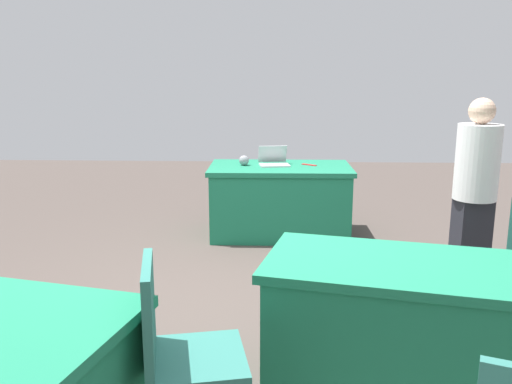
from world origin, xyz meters
name	(u,v)px	position (x,y,z in m)	size (l,w,h in m)	color
ground_plane	(237,322)	(0.00, 0.00, 0.00)	(14.40, 14.40, 0.00)	#4C423D
table_foreground	(280,200)	(-0.31, -2.17, 0.39)	(1.54, 0.90, 0.77)	#1E7A56
table_mid_left	(439,334)	(-1.15, 0.89, 0.39)	(1.99, 1.16, 0.77)	#1E7A56
chair_tucked_left	(180,348)	(0.15, 1.38, 0.55)	(0.52, 0.52, 0.95)	#9E9993
person_presenter	(475,186)	(-1.87, -0.70, 0.87)	(0.41, 0.41, 1.57)	#26262D
laptop_silver	(274,162)	(-0.24, -2.22, 0.81)	(0.36, 0.34, 0.21)	silver
yarn_ball	(244,160)	(0.08, -2.19, 0.82)	(0.11, 0.11, 0.11)	gray
scissors_red	(309,165)	(-0.63, -2.23, 0.77)	(0.18, 0.04, 0.01)	red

